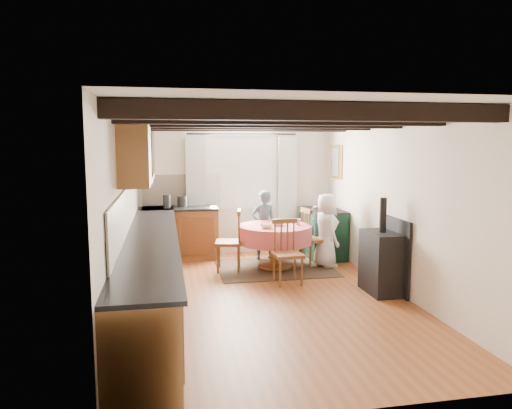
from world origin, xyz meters
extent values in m
cube|color=#9A5228|center=(0.00, 0.00, 0.00)|extent=(3.60, 5.50, 0.00)
cube|color=white|center=(0.00, 0.00, 2.40)|extent=(3.60, 5.50, 0.00)
cube|color=silver|center=(0.00, 2.75, 1.20)|extent=(3.60, 0.00, 2.40)
cube|color=silver|center=(0.00, -2.75, 1.20)|extent=(3.60, 0.00, 2.40)
cube|color=silver|center=(-1.80, 0.00, 1.20)|extent=(0.00, 5.50, 2.40)
cube|color=silver|center=(1.80, 0.00, 1.20)|extent=(0.00, 5.50, 2.40)
cube|color=black|center=(0.00, -2.00, 2.31)|extent=(3.60, 0.16, 0.16)
cube|color=black|center=(0.00, -1.00, 2.31)|extent=(3.60, 0.16, 0.16)
cube|color=black|center=(0.00, 0.00, 2.31)|extent=(3.60, 0.16, 0.16)
cube|color=black|center=(0.00, 1.00, 2.31)|extent=(3.60, 0.16, 0.16)
cube|color=black|center=(0.00, 2.00, 2.31)|extent=(3.60, 0.16, 0.16)
cube|color=beige|center=(-1.78, 0.30, 1.20)|extent=(0.02, 4.50, 0.55)
cube|color=beige|center=(-1.00, 2.73, 1.20)|extent=(1.40, 0.02, 0.55)
cube|color=brown|center=(-1.50, 0.00, 0.44)|extent=(0.60, 5.30, 0.88)
cube|color=brown|center=(-1.05, 2.45, 0.44)|extent=(1.30, 0.60, 0.88)
cube|color=black|center=(-1.48, 0.00, 0.90)|extent=(0.64, 5.30, 0.04)
cube|color=black|center=(-1.05, 2.43, 0.90)|extent=(1.30, 0.64, 0.04)
cube|color=brown|center=(-1.63, 1.20, 1.95)|extent=(0.34, 1.80, 0.90)
cube|color=brown|center=(-1.63, -0.30, 1.90)|extent=(0.34, 0.90, 0.70)
cube|color=white|center=(0.10, 2.73, 1.60)|extent=(1.34, 0.03, 1.54)
cube|color=white|center=(0.10, 2.74, 1.60)|extent=(1.20, 0.01, 1.40)
cube|color=#B1B3AC|center=(-0.75, 2.65, 1.10)|extent=(0.35, 0.10, 2.10)
cube|color=#B1B3AC|center=(0.95, 2.65, 1.10)|extent=(0.35, 0.10, 2.10)
cylinder|color=black|center=(0.10, 2.65, 2.20)|extent=(2.00, 0.03, 0.03)
cube|color=gold|center=(1.77, 2.30, 1.70)|extent=(0.04, 0.50, 0.60)
cylinder|color=silver|center=(1.05, 2.72, 1.70)|extent=(0.30, 0.02, 0.30)
cube|color=#32291F|center=(0.44, 1.47, 0.01)|extent=(1.86, 1.45, 0.01)
imported|color=#354952|center=(0.38, 2.09, 0.61)|extent=(0.49, 0.36, 1.23)
imported|color=silver|center=(1.29, 1.42, 0.61)|extent=(0.45, 0.63, 1.22)
imported|color=silver|center=(0.48, 1.46, 0.74)|extent=(0.23, 0.23, 0.05)
imported|color=silver|center=(0.25, 1.24, 0.74)|extent=(0.27, 0.27, 0.06)
imported|color=silver|center=(0.81, 1.44, 0.76)|extent=(0.15, 0.15, 0.10)
cylinder|color=#262628|center=(-1.27, 2.37, 1.04)|extent=(0.13, 0.13, 0.23)
cylinder|color=#262628|center=(-1.00, 2.47, 1.02)|extent=(0.18, 0.18, 0.20)
camera|label=1|loc=(-1.30, -5.99, 2.05)|focal=33.63mm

